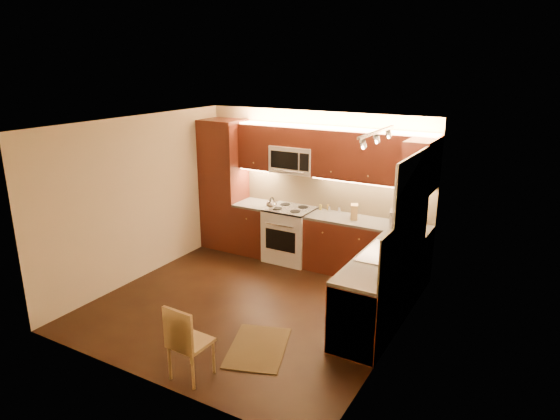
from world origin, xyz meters
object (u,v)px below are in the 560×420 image
Objects in this scene: microwave at (294,159)px; toaster_oven at (403,219)px; stove at (290,234)px; soap_bottle at (412,234)px; knife_block at (354,212)px; kettle at (271,203)px; sink at (386,248)px; dining_chair at (191,341)px.

microwave is 2.01m from toaster_oven.
soap_bottle reaches higher than stove.
microwave is at bearing 152.82° from knife_block.
toaster_oven is 0.64m from soap_bottle.
soap_bottle is at bearing -6.42° from kettle.
sink is 1.00× the size of dining_chair.
microwave is at bearing -173.76° from soap_bottle.
dining_chair is at bearing -124.14° from toaster_oven.
toaster_oven reaches higher than knife_block.
stove is at bearing 159.72° from knife_block.
knife_block is (-0.76, -0.04, -0.00)m from toaster_oven.
sink is 0.64m from soap_bottle.
microwave is 3.79m from dining_chair.
dining_chair is at bearing -79.52° from microwave.
microwave is at bearing 90.00° from stove.
stove is 3.44m from dining_chair.
dining_chair is at bearing -120.98° from sink.
microwave reaches higher than stove.
soap_bottle is (1.04, -0.53, -0.01)m from knife_block.
kettle is (-2.23, 0.92, 0.05)m from sink.
sink is 1.20m from toaster_oven.
soap_bottle reaches higher than dining_chair.
toaster_oven is at bearing -18.81° from knife_block.
kettle reaches higher than soap_bottle.
dining_chair is at bearing -73.77° from kettle.
kettle is 2.13m from toaster_oven.
sink is 2.68m from dining_chair.
toaster_oven reaches higher than stove.
dining_chair is (-1.23, -3.44, -0.59)m from toaster_oven.
microwave reaches higher than soap_bottle.
stove is 1.07× the size of dining_chair.
microwave is 2.48m from sink.
microwave is (0.00, 0.14, 1.26)m from stove.
stove reaches higher than dining_chair.
sink is (2.00, -1.12, 0.52)m from stove.
stove is 4.41× the size of kettle.
dining_chair is at bearing -119.63° from knife_block.
toaster_oven is at bearing 2.10° from stove.
kettle reaches higher than stove.
knife_block reaches higher than dining_chair.
stove is 1.07× the size of sink.
kettle is 1.37m from knife_block.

